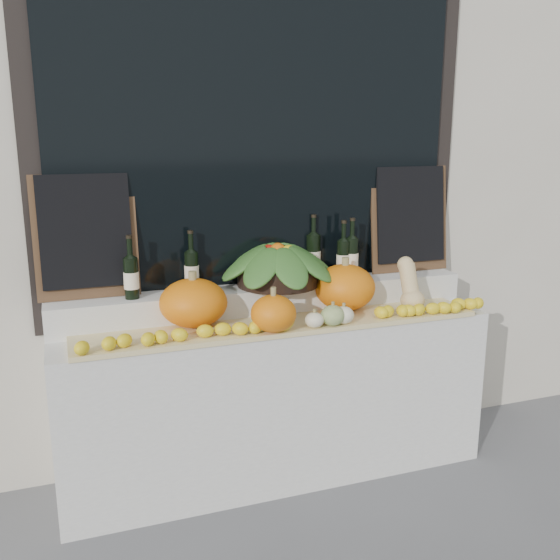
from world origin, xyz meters
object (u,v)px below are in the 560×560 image
object	(u,v)px
produce_bowl	(278,264)
wine_bottle_tall	(313,256)
pumpkin_left	(193,303)
butternut_squash	(410,287)
pumpkin_right	(345,287)

from	to	relation	value
produce_bowl	wine_bottle_tall	size ratio (longest dim) A/B	1.86
pumpkin_left	wine_bottle_tall	distance (m)	0.80
butternut_squash	wine_bottle_tall	bearing A→B (deg)	141.81
wine_bottle_tall	pumpkin_right	bearing A→B (deg)	-67.39
pumpkin_left	produce_bowl	size ratio (longest dim) A/B	0.50
produce_bowl	pumpkin_left	bearing A→B (deg)	-162.92
pumpkin_left	produce_bowl	distance (m)	0.54
wine_bottle_tall	butternut_squash	bearing A→B (deg)	-38.19
pumpkin_right	pumpkin_left	bearing A→B (deg)	-179.10
butternut_squash	wine_bottle_tall	xyz separation A→B (m)	(-0.43, 0.34, 0.14)
butternut_squash	produce_bowl	distance (m)	0.73
pumpkin_right	produce_bowl	bearing A→B (deg)	157.31
pumpkin_right	produce_bowl	size ratio (longest dim) A/B	0.49
butternut_squash	pumpkin_right	bearing A→B (deg)	161.32
pumpkin_left	produce_bowl	world-z (taller)	produce_bowl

